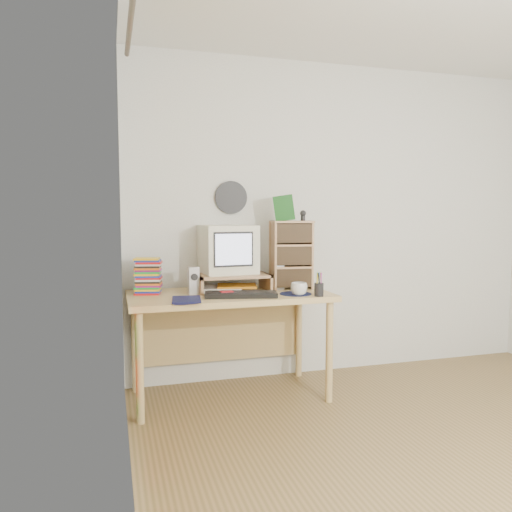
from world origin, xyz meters
TOP-DOWN VIEW (x-y plane):
  - floor at (0.00, 0.00)m, footprint 3.50×3.50m
  - back_wall at (0.00, 1.75)m, footprint 3.50×0.00m
  - left_wall at (-1.75, 0.00)m, footprint 0.00×3.50m
  - curtain at (-1.71, 0.48)m, footprint 0.00×2.20m
  - wall_disc at (-0.93, 1.73)m, footprint 0.25×0.02m
  - desk at (-1.03, 1.44)m, footprint 1.40×0.70m
  - monitor_riser at (-0.98, 1.48)m, footprint 0.52×0.30m
  - crt_monitor at (-0.99, 1.53)m, footprint 0.40×0.40m
  - speaker_left at (-1.28, 1.41)m, footprint 0.07×0.07m
  - speaker_right at (-0.64, 1.44)m, footprint 0.07×0.07m
  - keyboard at (-0.99, 1.20)m, footprint 0.51×0.26m
  - dvd_stack at (-1.58, 1.49)m, footprint 0.19×0.16m
  - cd_rack at (-0.53, 1.45)m, footprint 0.32×0.20m
  - mug at (-0.60, 1.15)m, footprint 0.11×0.11m
  - diary at (-1.46, 1.14)m, footprint 0.24×0.19m
  - mousepad at (-0.60, 1.20)m, footprint 0.25×0.25m
  - pen_cup at (-0.48, 1.08)m, footprint 0.07×0.07m
  - papers at (-1.03, 1.49)m, footprint 0.37×0.30m
  - red_box at (-1.09, 1.21)m, footprint 0.08×0.05m
  - game_box at (-0.60, 1.44)m, footprint 0.15×0.07m
  - webcam at (-0.46, 1.41)m, footprint 0.05×0.05m

SIDE VIEW (x-z plane):
  - floor at x=0.00m, z-range 0.00..0.00m
  - desk at x=-1.03m, z-range 0.24..0.99m
  - mousepad at x=-0.60m, z-range 0.75..0.75m
  - keyboard at x=-0.99m, z-range 0.75..0.78m
  - red_box at x=-1.09m, z-range 0.75..0.79m
  - papers at x=-1.03m, z-range 0.75..0.79m
  - diary at x=-1.46m, z-range 0.75..0.79m
  - mug at x=-0.60m, z-range 0.75..0.84m
  - pen_cup at x=-0.48m, z-range 0.75..0.88m
  - speaker_right at x=-0.64m, z-range 0.75..0.93m
  - monitor_riser at x=-0.98m, z-range 0.78..0.90m
  - speaker_left at x=-1.28m, z-range 0.75..0.94m
  - dvd_stack at x=-1.58m, z-range 0.75..0.99m
  - cd_rack at x=-0.53m, z-range 0.75..1.25m
  - crt_monitor at x=-0.99m, z-range 0.87..1.22m
  - curtain at x=-1.71m, z-range 0.05..2.25m
  - back_wall at x=0.00m, z-range -0.50..3.00m
  - left_wall at x=-1.75m, z-range -0.50..3.00m
  - webcam at x=-0.46m, z-range 1.25..1.33m
  - game_box at x=-0.60m, z-range 1.25..1.44m
  - wall_disc at x=-0.93m, z-range 1.30..1.55m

